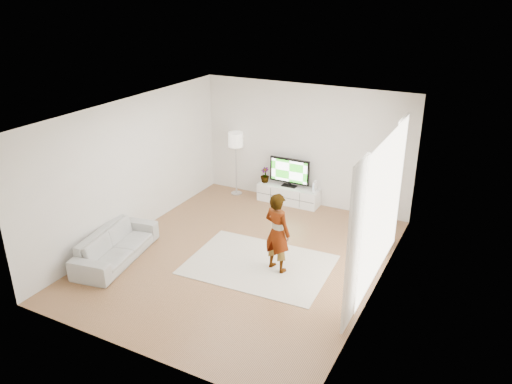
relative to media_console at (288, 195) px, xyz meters
The scene contains 17 objects.
floor 2.79m from the media_console, 84.40° to the right, with size 6.00×6.00×0.00m, color #AE784E.
ceiling 3.80m from the media_console, 84.40° to the right, with size 6.00×6.00×0.00m, color white.
wall_left 3.75m from the media_console, 128.87° to the right, with size 0.02×6.00×2.80m, color silver.
wall_right 4.09m from the media_console, 44.93° to the right, with size 0.02×6.00×2.80m, color silver.
wall_back 1.25m from the media_console, 40.90° to the left, with size 5.00×0.02×2.80m, color silver.
wall_front 5.89m from the media_console, 87.31° to the right, with size 5.00×0.02×2.80m, color silver.
window 3.90m from the media_console, 41.86° to the right, with size 0.01×2.60×2.50m, color white.
curtain_near 4.76m from the media_console, 54.64° to the right, with size 0.04×0.70×2.60m, color white.
curtain_far 3.13m from the media_console, 23.56° to the right, with size 0.04×0.70×2.60m, color white.
media_console is the anchor object (origin of this frame).
television 0.58m from the media_console, 90.00° to the left, with size 0.98×0.19×0.68m.
game_console 0.72m from the media_console, ahead, with size 0.07×0.18×0.24m.
potted_plant 0.74m from the media_console, behind, with size 0.21×0.21×0.37m, color #3F7238.
rug 2.94m from the media_console, 76.73° to the right, with size 2.57×1.85×0.01m, color beige.
player 3.07m from the media_console, 70.04° to the right, with size 0.54×0.35×1.48m, color #334772.
sofa 4.28m from the media_console, 115.00° to the right, with size 1.95×0.76×0.57m, color #B4B4AF.
floor_lamp 1.77m from the media_console, behind, with size 0.35×0.35×1.56m.
Camera 1 is at (4.03, -7.21, 4.79)m, focal length 35.00 mm.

